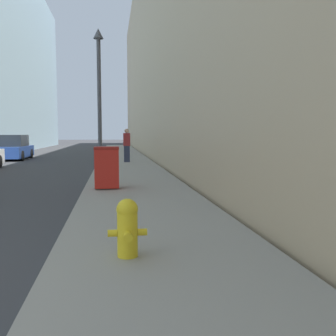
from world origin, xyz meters
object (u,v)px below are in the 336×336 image
at_px(fire_hydrant, 127,226).
at_px(trash_bin, 107,167).
at_px(lamppost, 99,92).
at_px(pedestrian_on_sidewalk, 127,145).
at_px(parked_sedan_far, 13,148).

relative_size(fire_hydrant, trash_bin, 0.63).
bearing_deg(lamppost, pedestrian_on_sidewalk, 75.84).
height_order(trash_bin, parked_sedan_far, parked_sedan_far).
distance_m(trash_bin, parked_sedan_far, 16.40).
bearing_deg(parked_sedan_far, lamppost, -59.75).
height_order(lamppost, parked_sedan_far, lamppost).
relative_size(lamppost, pedestrian_on_sidewalk, 3.15).
xyz_separation_m(fire_hydrant, lamppost, (-0.69, 10.86, 2.84)).
bearing_deg(fire_hydrant, pedestrian_on_sidewalk, 87.93).
distance_m(fire_hydrant, parked_sedan_far, 22.21).
distance_m(lamppost, pedestrian_on_sidewalk, 5.67).
height_order(lamppost, pedestrian_on_sidewalk, lamppost).
distance_m(fire_hydrant, lamppost, 11.24).
bearing_deg(parked_sedan_far, pedestrian_on_sidewalk, -36.04).
bearing_deg(pedestrian_on_sidewalk, lamppost, -104.16).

